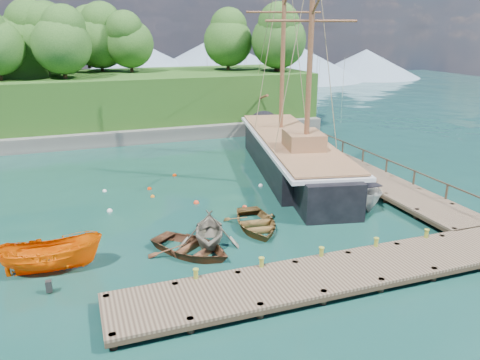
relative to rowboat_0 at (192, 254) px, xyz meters
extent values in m
plane|color=#133C31|center=(3.35, 1.69, 0.00)|extent=(160.00, 160.00, 0.00)
cube|color=#453328|center=(5.35, -4.81, 0.54)|extent=(20.00, 3.20, 0.12)
cube|color=#2C2219|center=(5.35, -4.81, 0.38)|extent=(20.00, 3.20, 0.20)
cylinder|color=#2C2219|center=(-4.35, -6.11, 0.05)|extent=(0.28, 0.28, 1.10)
cylinder|color=#2C2219|center=(-4.35, -3.51, 0.05)|extent=(0.28, 0.28, 1.10)
cube|color=#453328|center=(14.85, 8.69, 0.54)|extent=(3.20, 24.00, 0.12)
cube|color=#2C2219|center=(14.85, 8.69, 0.38)|extent=(3.20, 24.00, 0.20)
cylinder|color=#2C2219|center=(13.55, -3.01, 0.05)|extent=(0.28, 0.28, 1.10)
cylinder|color=#2C2219|center=(13.55, 20.39, 0.05)|extent=(0.28, 0.28, 1.10)
cylinder|color=#2C2219|center=(16.15, 20.39, 0.05)|extent=(0.28, 0.28, 1.10)
cylinder|color=olive|center=(-0.65, -3.41, 0.00)|extent=(0.26, 0.26, 0.45)
cylinder|color=olive|center=(2.35, -3.41, 0.00)|extent=(0.26, 0.26, 0.45)
cylinder|color=olive|center=(5.35, -3.41, 0.00)|extent=(0.26, 0.26, 0.45)
cylinder|color=olive|center=(8.35, -3.41, 0.00)|extent=(0.26, 0.26, 0.45)
cylinder|color=olive|center=(11.35, -3.41, 0.00)|extent=(0.26, 0.26, 0.45)
imported|color=brown|center=(0.00, 0.00, 0.00)|extent=(5.19, 5.43, 0.92)
imported|color=slate|center=(1.12, 0.71, 0.00)|extent=(4.12, 4.46, 1.95)
imported|color=brown|center=(4.14, 1.76, 0.00)|extent=(3.63, 4.75, 0.92)
imported|color=#F36200|center=(-6.45, 0.48, 0.00)|extent=(4.75, 2.13, 1.78)
imported|color=silver|center=(12.01, 2.85, 0.00)|extent=(3.19, 4.66, 1.68)
cube|color=black|center=(10.85, 11.23, 0.79)|extent=(7.98, 15.95, 3.17)
cube|color=black|center=(12.86, 20.83, 0.79)|extent=(3.65, 5.25, 2.85)
cube|color=black|center=(9.06, 2.70, 0.79)|extent=(4.20, 4.55, 3.01)
cube|color=silver|center=(10.85, 11.23, 2.33)|extent=(9.01, 20.66, 0.25)
cube|color=brown|center=(10.85, 11.23, 2.58)|extent=(8.48, 20.14, 0.12)
cube|color=brown|center=(10.18, 8.03, 3.18)|extent=(3.04, 3.44, 1.20)
cylinder|color=brown|center=(13.60, 24.35, 3.78)|extent=(1.65, 6.80, 1.69)
cylinder|color=brown|center=(11.65, 15.07, 11.00)|extent=(0.36, 0.36, 16.85)
cylinder|color=brown|center=(10.05, 7.39, 10.33)|extent=(0.36, 0.36, 15.50)
cylinder|color=#8C7A59|center=(12.93, 21.18, 11.26)|extent=(2.44, 11.41, 9.78)
sphere|color=white|center=(-3.34, 7.17, 0.00)|extent=(0.34, 0.34, 0.34)
sphere|color=orange|center=(-0.44, 8.82, 0.00)|extent=(0.28, 0.28, 0.28)
sphere|color=red|center=(2.00, 6.72, 0.00)|extent=(0.36, 0.36, 0.36)
sphere|color=silver|center=(7.16, 8.47, 0.00)|extent=(0.32, 0.32, 0.32)
sphere|color=#E82E00|center=(-0.38, 10.46, 0.00)|extent=(0.29, 0.29, 0.29)
sphere|color=#FB4005|center=(1.92, 12.90, 0.00)|extent=(0.32, 0.32, 0.32)
sphere|color=white|center=(-3.35, 11.04, 0.00)|extent=(0.29, 0.29, 0.29)
sphere|color=red|center=(4.65, 4.98, 0.00)|extent=(0.29, 0.29, 0.29)
cube|color=#474744|center=(-4.65, 25.69, 0.60)|extent=(50.00, 4.00, 1.40)
cube|color=#284D17|center=(-4.65, 31.69, 3.00)|extent=(50.00, 14.00, 6.00)
cylinder|color=#382616|center=(-10.83, 28.50, 6.70)|extent=(0.36, 0.36, 1.40)
cylinder|color=#382616|center=(17.26, 28.34, 6.70)|extent=(0.36, 0.36, 1.40)
sphere|color=#204A1A|center=(17.26, 28.34, 9.30)|extent=(6.00, 6.00, 6.00)
cylinder|color=#382616|center=(1.74, 32.90, 6.70)|extent=(0.36, 0.36, 1.40)
sphere|color=#204A1A|center=(1.74, 32.90, 9.00)|extent=(5.13, 5.13, 5.13)
cylinder|color=#382616|center=(-6.80, 31.89, 6.70)|extent=(0.36, 0.36, 1.40)
sphere|color=#204A1A|center=(-6.80, 31.89, 9.24)|extent=(5.82, 5.82, 5.82)
cylinder|color=#382616|center=(-1.23, 35.04, 6.70)|extent=(0.36, 0.36, 1.40)
sphere|color=#204A1A|center=(-1.23, 35.04, 9.32)|extent=(6.05, 6.05, 6.05)
cylinder|color=#382616|center=(17.44, 29.34, 6.70)|extent=(0.36, 0.36, 1.40)
sphere|color=#204A1A|center=(17.44, 29.34, 8.87)|extent=(4.77, 4.77, 4.77)
cylinder|color=#382616|center=(-5.16, 28.24, 6.70)|extent=(0.36, 0.36, 1.40)
sphere|color=#204A1A|center=(-5.16, 28.24, 9.11)|extent=(5.47, 5.47, 5.47)
cylinder|color=#382616|center=(12.62, 32.08, 6.70)|extent=(0.36, 0.36, 1.40)
sphere|color=#204A1A|center=(12.62, 32.08, 9.14)|extent=(5.55, 5.55, 5.55)
cylinder|color=#382616|center=(-6.66, 39.45, 6.70)|extent=(0.36, 0.36, 1.40)
sphere|color=#204A1A|center=(-6.66, 39.45, 9.39)|extent=(6.25, 6.25, 6.25)
cylinder|color=#382616|center=(-2.38, 40.06, 6.70)|extent=(0.36, 0.36, 1.40)
sphere|color=#204A1A|center=(-2.38, 40.06, 9.26)|extent=(5.89, 5.89, 5.89)
cylinder|color=#382616|center=(-8.55, 32.71, 6.70)|extent=(0.36, 0.36, 1.40)
sphere|color=#204A1A|center=(-8.55, 32.71, 9.33)|extent=(6.08, 6.08, 6.08)
cone|color=#728CA5|center=(23.35, 71.69, 4.50)|extent=(36.00, 36.00, 9.00)
cone|color=#728CA5|center=(41.35, 71.69, 3.50)|extent=(28.00, 28.00, 7.00)
cone|color=#728CA5|center=(8.35, 71.69, 4.00)|extent=(32.00, 32.00, 8.00)
cone|color=#728CA5|center=(58.35, 71.69, 3.00)|extent=(24.00, 24.00, 6.00)
camera|label=1|loc=(-4.81, -20.53, 10.74)|focal=35.00mm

